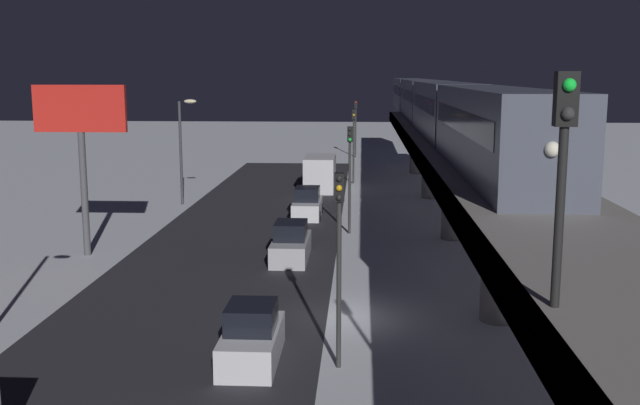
{
  "coord_description": "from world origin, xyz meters",
  "views": [
    {
      "loc": [
        -1.09,
        28.08,
        9.46
      ],
      "look_at": [
        1.6,
        -20.01,
        1.1
      ],
      "focal_mm": 41.8,
      "sensor_mm": 36.0,
      "label": 1
    }
  ],
  "objects": [
    {
      "name": "traffic_light_near",
      "position": [
        -0.41,
        5.07,
        4.2
      ],
      "size": [
        0.32,
        0.44,
        6.4
      ],
      "color": "#2D2D2D",
      "rests_on": "ground_plane"
    },
    {
      "name": "elevated_railway",
      "position": [
        -6.34,
        -0.0,
        4.74
      ],
      "size": [
        5.0,
        101.55,
        5.5
      ],
      "color": "gray",
      "rests_on": "ground_plane"
    },
    {
      "name": "sedan_white",
      "position": [
        2.49,
        -20.85,
        0.78
      ],
      "size": [
        1.91,
        4.58,
        1.97
      ],
      "rotation": [
        0.0,
        0.0,
        3.14
      ],
      "color": "silver",
      "rests_on": "ground_plane"
    },
    {
      "name": "traffic_light_distant",
      "position": [
        -0.41,
        -56.92,
        4.2
      ],
      "size": [
        0.32,
        0.44,
        6.4
      ],
      "color": "#2D2D2D",
      "rests_on": "ground_plane"
    },
    {
      "name": "rail_signal",
      "position": [
        -4.43,
        15.58,
        8.23
      ],
      "size": [
        0.36,
        0.41,
        4.0
      ],
      "color": "black",
      "rests_on": "elevated_railway"
    },
    {
      "name": "subway_train",
      "position": [
        -6.43,
        -29.99,
        7.28
      ],
      "size": [
        2.94,
        74.07,
        3.4
      ],
      "color": "#4C5160",
      "rests_on": "elevated_railway"
    },
    {
      "name": "avenue_asphalt",
      "position": [
        5.69,
        0.0,
        0.0
      ],
      "size": [
        11.0,
        101.55,
        0.01
      ],
      "primitive_type": "cube",
      "color": "#28282D",
      "rests_on": "ground_plane"
    },
    {
      "name": "sedan_white_2",
      "position": [
        2.49,
        4.69,
        0.8
      ],
      "size": [
        1.8,
        4.04,
        1.97
      ],
      "rotation": [
        0.0,
        0.0,
        3.14
      ],
      "color": "silver",
      "rests_on": "ground_plane"
    },
    {
      "name": "delivery_van",
      "position": [
        2.29,
        -33.12,
        1.35
      ],
      "size": [
        2.4,
        7.4,
        2.8
      ],
      "color": "#2D6038",
      "rests_on": "ground_plane"
    },
    {
      "name": "traffic_light_far",
      "position": [
        -0.41,
        -36.26,
        4.2
      ],
      "size": [
        0.32,
        0.44,
        6.4
      ],
      "color": "#2D2D2D",
      "rests_on": "ground_plane"
    },
    {
      "name": "commercial_billboard",
      "position": [
        13.32,
        -9.45,
        6.83
      ],
      "size": [
        4.8,
        0.36,
        8.9
      ],
      "color": "#4C4C51",
      "rests_on": "ground_plane"
    },
    {
      "name": "sedan_silver",
      "position": [
        2.49,
        -9.11,
        0.8
      ],
      "size": [
        1.8,
        4.57,
        1.97
      ],
      "rotation": [
        0.0,
        0.0,
        3.14
      ],
      "color": "#B2B2B7",
      "rests_on": "ground_plane"
    },
    {
      "name": "traffic_light_mid",
      "position": [
        -0.41,
        -15.6,
        4.2
      ],
      "size": [
        0.32,
        0.44,
        6.4
      ],
      "color": "#2D2D2D",
      "rests_on": "ground_plane"
    },
    {
      "name": "street_lamp_far",
      "position": [
        11.77,
        -25.0,
        4.81
      ],
      "size": [
        1.35,
        0.44,
        7.65
      ],
      "color": "#38383D",
      "rests_on": "ground_plane"
    },
    {
      "name": "ground_plane",
      "position": [
        0.0,
        0.0,
        0.0
      ],
      "size": [
        240.0,
        240.0,
        0.0
      ],
      "primitive_type": "plane",
      "color": "silver"
    }
  ]
}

